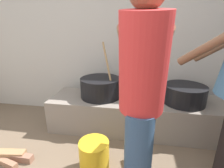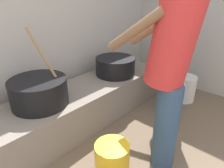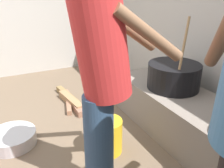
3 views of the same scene
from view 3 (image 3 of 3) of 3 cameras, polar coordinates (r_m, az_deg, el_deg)
name	(u,v)px [view 3 (image 3 of 3)]	position (r m, az deg, el deg)	size (l,w,h in m)	color
block_enclosure_rear	(214,20)	(2.75, 23.08, 13.68)	(4.94, 0.20, 2.12)	#ADA8A0
hearth_ledge	(207,132)	(2.30, 21.50, -10.43)	(2.32, 0.60, 0.43)	slate
cooking_pot_main	(174,76)	(2.50, 14.41, 1.91)	(0.52, 0.52, 0.71)	black
cook_in_red_shirt	(102,73)	(1.44, -2.29, 2.51)	(0.35, 0.67, 1.60)	navy
bucket_yellow_plastic	(107,136)	(2.20, -1.28, -12.15)	(0.28, 0.28, 0.31)	gold
metal_mixing_bowl	(12,138)	(2.51, -22.49, -11.80)	(0.44, 0.44, 0.12)	#B7B7BC
firewood_pile	(70,100)	(3.11, -9.86, -3.81)	(0.85, 0.22, 0.09)	#8B604C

